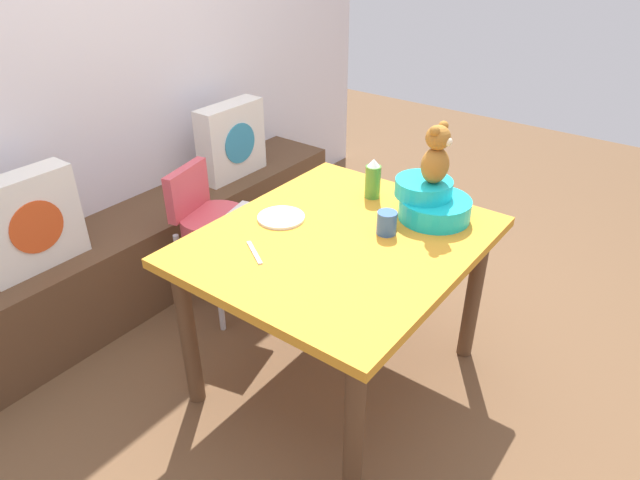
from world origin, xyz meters
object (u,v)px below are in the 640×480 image
Objects in this scene: teddy_bear at (436,155)px; ketchup_bottle at (373,179)px; pillow_floral_right at (231,141)px; infant_seat_teal at (431,201)px; pillow_floral_left at (28,222)px; dinner_plate_near at (281,217)px; coffee_mug at (387,223)px; highchair at (212,221)px; dining_table at (340,259)px.

teddy_bear is 1.35× the size of ketchup_bottle.
pillow_floral_right is 1.33× the size of infant_seat_teal.
dinner_plate_near is at bearing -57.09° from pillow_floral_left.
coffee_mug is at bearing -109.66° from pillow_floral_right.
coffee_mug is (0.09, -0.94, 0.27)m from highchair.
pillow_floral_left is 0.38× the size of dining_table.
teddy_bear is 1.25× the size of dinner_plate_near.
ketchup_bottle is at bearing -102.01° from pillow_floral_right.
dining_table is at bearing 150.89° from infant_seat_teal.
pillow_floral_left is 2.20× the size of dinner_plate_near.
ketchup_bottle reaches higher than dinner_plate_near.
pillow_floral_right is 0.73m from highchair.
pillow_floral_left is at bearing 119.64° from coffee_mug.
teddy_bear reaches higher than highchair.
coffee_mug is (-0.23, 0.07, -0.02)m from infant_seat_teal.
infant_seat_teal is 0.24m from coffee_mug.
teddy_bear is 2.08× the size of coffee_mug.
infant_seat_teal is 1.65× the size of dinner_plate_near.
infant_seat_teal reaches higher than dinner_plate_near.
coffee_mug is at bearing -60.36° from pillow_floral_left.
infant_seat_teal is (0.37, -0.20, 0.18)m from dining_table.
pillow_floral_right reaches higher than coffee_mug.
coffee_mug is at bearing -43.41° from dining_table.
coffee_mug is (-0.24, -0.22, -0.04)m from ketchup_bottle.
pillow_floral_left and infant_seat_teal have the same top height.
dinner_plate_near is (-0.65, -0.94, 0.07)m from pillow_floral_right.
dining_table is 0.82m from highchair.
highchair is 1.18m from teddy_bear.
pillow_floral_right is (1.26, 0.00, 0.00)m from pillow_floral_left.
ketchup_bottle reaches higher than coffee_mug.
pillow_floral_left reaches higher than dining_table.
teddy_bear is at bearing -92.86° from ketchup_bottle.
dining_table is at bearing -166.51° from ketchup_bottle.
pillow_floral_right is at bearing 77.99° from ketchup_bottle.
highchair is at bearing -31.25° from pillow_floral_left.
coffee_mug is at bearing 162.19° from infant_seat_teal.
infant_seat_teal is 0.21m from teddy_bear.
teddy_bear is at bearing -29.17° from dining_table.
infant_seat_teal is (0.32, -1.02, 0.29)m from highchair.
teddy_bear is at bearing -17.93° from coffee_mug.
ketchup_bottle is 0.46m from dinner_plate_near.
infant_seat_teal is 1.78× the size of ketchup_bottle.
pillow_floral_left is at bearing 124.97° from teddy_bear.
ketchup_bottle is (1.02, -1.14, 0.15)m from pillow_floral_left.
pillow_floral_right is 0.56× the size of highchair.
infant_seat_teal is at bearing -55.02° from pillow_floral_left.
dining_table is 1.47× the size of highchair.
pillow_floral_left is 0.82m from highchair.
teddy_bear is (0.37, -0.21, 0.38)m from dining_table.
coffee_mug is at bearing -84.65° from highchair.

